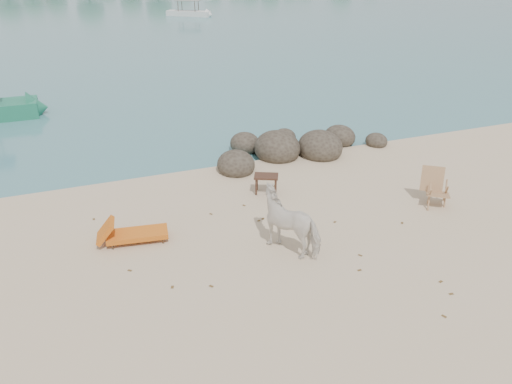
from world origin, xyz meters
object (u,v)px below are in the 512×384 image
at_px(side_table, 266,185).
at_px(cow, 292,222).
at_px(lounge_chair, 137,232).
at_px(boulders, 292,148).
at_px(deck_chair, 438,190).

bearing_deg(side_table, cow, -75.22).
bearing_deg(lounge_chair, side_table, 26.65).
bearing_deg(cow, boulders, -148.78).
distance_m(lounge_chair, deck_chair, 7.98).
distance_m(boulders, lounge_chair, 6.89).
distance_m(boulders, deck_chair, 5.27).
xyz_separation_m(cow, side_table, (0.50, 2.87, -0.44)).
distance_m(cow, side_table, 2.95).
relative_size(cow, side_table, 2.50).
bearing_deg(boulders, side_table, -128.22).
height_order(side_table, deck_chair, deck_chair).
height_order(cow, deck_chair, cow).
bearing_deg(cow, side_table, -134.10).
xyz_separation_m(boulders, deck_chair, (2.14, -4.81, 0.28)).
height_order(lounge_chair, deck_chair, deck_chair).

